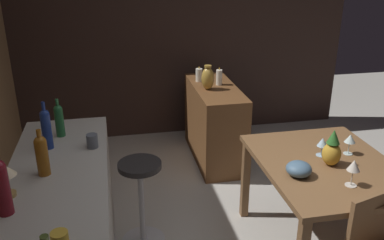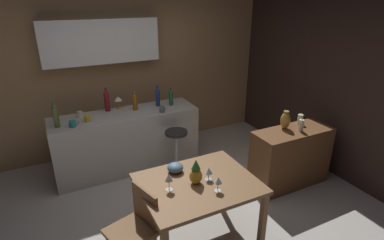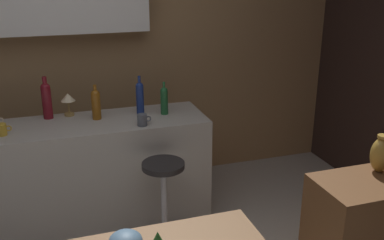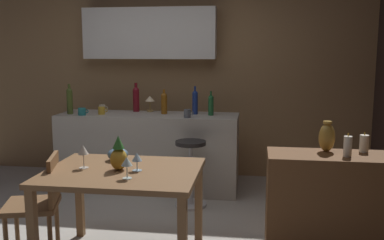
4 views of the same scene
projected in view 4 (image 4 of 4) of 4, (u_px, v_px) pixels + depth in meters
name	position (u px, v px, depth m)	size (l,w,h in m)	color
ground_plane	(134.00, 235.00, 3.91)	(9.00, 9.00, 0.00)	#B7B2A8
wall_kitchen_back	(170.00, 68.00, 5.73)	(5.20, 0.33, 2.60)	#9E7A51
dining_table	(123.00, 181.00, 3.33)	(1.16, 0.92, 0.74)	brown
kitchen_counter	(149.00, 152.00, 5.17)	(2.10, 0.60, 0.90)	#B2ADA3
sideboard_cabinet	(335.00, 204.00, 3.52)	(1.10, 0.44, 0.82)	brown
chair_near_window	(39.00, 201.00, 3.42)	(0.50, 0.50, 0.83)	brown
bar_stool	(191.00, 172.00, 4.59)	(0.34, 0.34, 0.70)	#262323
wine_glass_left	(137.00, 157.00, 3.27)	(0.08, 0.08, 0.14)	silver
wine_glass_right	(83.00, 150.00, 3.34)	(0.08, 0.08, 0.18)	silver
wine_glass_center	(127.00, 162.00, 3.07)	(0.08, 0.08, 0.16)	silver
pineapple_centerpiece	(119.00, 155.00, 3.30)	(0.13, 0.13, 0.27)	gold
fruit_bowl	(118.00, 154.00, 3.60)	(0.17, 0.17, 0.10)	slate
wine_bottle_olive	(70.00, 100.00, 5.10)	(0.07, 0.07, 0.35)	#475623
wine_bottle_amber	(164.00, 102.00, 5.12)	(0.07, 0.07, 0.29)	#8C5114
wine_bottle_green	(211.00, 104.00, 4.99)	(0.06, 0.06, 0.28)	#1E592D
wine_bottle_ruby	(136.00, 98.00, 5.30)	(0.08, 0.08, 0.35)	maroon
wine_bottle_cobalt	(195.00, 101.00, 5.08)	(0.06, 0.06, 0.33)	navy
cup_mustard	(102.00, 111.00, 5.08)	(0.11, 0.08, 0.09)	gold
cup_teal	(82.00, 112.00, 5.02)	(0.12, 0.09, 0.08)	teal
cup_cream	(102.00, 108.00, 5.30)	(0.11, 0.07, 0.08)	beige
cup_slate	(188.00, 114.00, 4.82)	(0.11, 0.08, 0.09)	#515660
counter_lamp	(150.00, 100.00, 5.30)	(0.12, 0.12, 0.19)	#A58447
pillar_candle_tall	(348.00, 146.00, 3.38)	(0.06, 0.06, 0.19)	white
pillar_candle_short	(364.00, 143.00, 3.54)	(0.07, 0.07, 0.17)	white
vase_brass	(327.00, 137.00, 3.55)	(0.13, 0.13, 0.25)	#B78C38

